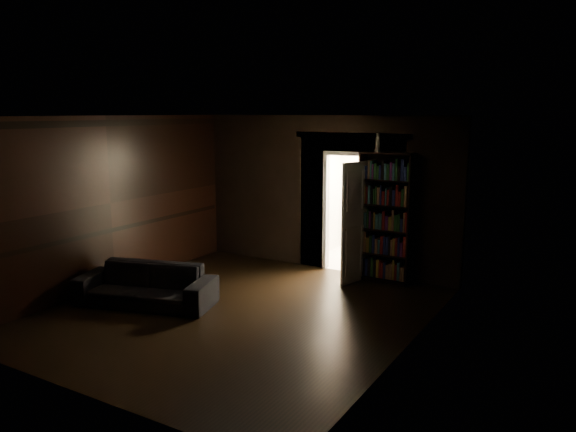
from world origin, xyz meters
name	(u,v)px	position (x,y,z in m)	size (l,w,h in m)	color
ground	(238,313)	(0.00, 0.00, 0.00)	(5.50, 5.50, 0.00)	black
room_walls	(276,189)	(-0.01, 1.07, 1.68)	(5.02, 5.61, 2.84)	black
kitchen_alcove	(374,198)	(0.50, 3.87, 1.21)	(2.20, 1.80, 2.60)	beige
sofa	(145,279)	(-1.40, -0.40, 0.39)	(2.05, 0.89, 0.79)	black
bookshelf	(386,218)	(1.25, 2.55, 1.10)	(0.90, 0.32, 2.20)	black
refrigerator	(406,219)	(1.10, 4.03, 0.82)	(0.74, 0.68, 1.65)	white
door	(359,222)	(0.86, 2.32, 1.02)	(0.85, 0.05, 2.05)	white
figurine	(378,142)	(1.07, 2.56, 2.36)	(0.10, 0.10, 0.31)	white
bottles	(409,170)	(1.13, 4.02, 1.77)	(0.60, 0.07, 0.24)	black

